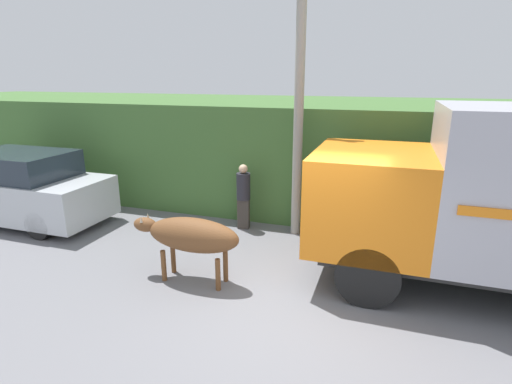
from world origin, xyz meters
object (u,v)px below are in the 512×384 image
at_px(parked_suv, 19,188).
at_px(pedestrian_on_hill, 243,194).
at_px(utility_pole, 299,96).
at_px(brown_cow, 191,235).

bearing_deg(parked_suv, pedestrian_on_hill, 14.27).
relative_size(parked_suv, utility_pole, 0.76).
distance_m(brown_cow, utility_pole, 3.85).
bearing_deg(pedestrian_on_hill, parked_suv, 5.73).
bearing_deg(brown_cow, parked_suv, 176.12).
bearing_deg(parked_suv, utility_pole, 12.63).
bearing_deg(brown_cow, pedestrian_on_hill, 101.09).
xyz_separation_m(brown_cow, parked_suv, (-5.60, 1.43, -0.03)).
xyz_separation_m(parked_suv, pedestrian_on_hill, (5.57, 1.31, 0.02)).
relative_size(brown_cow, utility_pole, 0.34).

